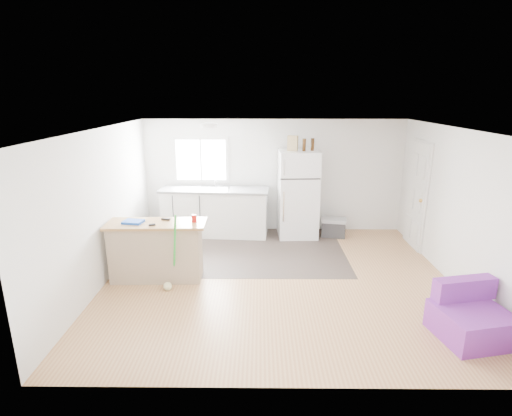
{
  "coord_description": "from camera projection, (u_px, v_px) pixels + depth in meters",
  "views": [
    {
      "loc": [
        -0.3,
        -5.92,
        2.89
      ],
      "look_at": [
        -0.37,
        0.7,
        1.0
      ],
      "focal_mm": 28.0,
      "sensor_mm": 36.0,
      "label": 1
    }
  ],
  "objects": [
    {
      "name": "kitchen_cabinets",
      "position": [
        215.0,
        211.0,
        8.42
      ],
      "size": [
        2.29,
        0.85,
        1.29
      ],
      "rotation": [
        0.0,
        0.0,
        -0.07
      ],
      "color": "white",
      "rests_on": "floor"
    },
    {
      "name": "bottle_right",
      "position": [
        313.0,
        144.0,
        7.96
      ],
      "size": [
        0.08,
        0.08,
        0.25
      ],
      "primitive_type": "cylinder",
      "rotation": [
        0.0,
        0.0,
        0.23
      ],
      "color": "#3A200A",
      "rests_on": "refrigerator"
    },
    {
      "name": "interior_door",
      "position": [
        417.0,
        195.0,
        7.66
      ],
      "size": [
        0.11,
        0.92,
        2.1
      ],
      "color": "white",
      "rests_on": "right_wall"
    },
    {
      "name": "blue_tray",
      "position": [
        133.0,
        222.0,
        6.24
      ],
      "size": [
        0.33,
        0.27,
        0.04
      ],
      "primitive_type": "cube",
      "rotation": [
        0.0,
        0.0,
        -0.18
      ],
      "color": "blue",
      "rests_on": "peninsula"
    },
    {
      "name": "purple_seat",
      "position": [
        471.0,
        318.0,
        4.9
      ],
      "size": [
        0.94,
        0.91,
        0.66
      ],
      "rotation": [
        0.0,
        0.0,
        0.2
      ],
      "color": "#7C2E96",
      "rests_on": "floor"
    },
    {
      "name": "cardboard_box",
      "position": [
        293.0,
        143.0,
        7.94
      ],
      "size": [
        0.22,
        0.16,
        0.3
      ],
      "primitive_type": "cube",
      "rotation": [
        0.0,
        0.0,
        -0.33
      ],
      "color": "tan",
      "rests_on": "refrigerator"
    },
    {
      "name": "peninsula",
      "position": [
        157.0,
        250.0,
        6.39
      ],
      "size": [
        1.56,
        0.63,
        0.95
      ],
      "rotation": [
        0.0,
        0.0,
        0.03
      ],
      "color": "tan",
      "rests_on": "floor"
    },
    {
      "name": "cleaner_jug",
      "position": [
        172.0,
        271.0,
        6.43
      ],
      "size": [
        0.15,
        0.11,
        0.33
      ],
      "rotation": [
        0.0,
        0.0,
        -0.05
      ],
      "color": "silver",
      "rests_on": "floor"
    },
    {
      "name": "tool_a",
      "position": [
        166.0,
        219.0,
        6.38
      ],
      "size": [
        0.15,
        0.09,
        0.03
      ],
      "primitive_type": "cube",
      "rotation": [
        0.0,
        0.0,
        -0.27
      ],
      "color": "black",
      "rests_on": "peninsula"
    },
    {
      "name": "tool_b",
      "position": [
        152.0,
        225.0,
        6.11
      ],
      "size": [
        0.11,
        0.07,
        0.03
      ],
      "primitive_type": "cube",
      "rotation": [
        0.0,
        0.0,
        0.36
      ],
      "color": "black",
      "rests_on": "peninsula"
    },
    {
      "name": "ceiling_fixture",
      "position": [
        209.0,
        126.0,
        7.0
      ],
      "size": [
        0.3,
        0.3,
        0.07
      ],
      "primitive_type": "cylinder",
      "color": "white",
      "rests_on": "ceiling"
    },
    {
      "name": "cooler",
      "position": [
        333.0,
        227.0,
        8.39
      ],
      "size": [
        0.56,
        0.43,
        0.39
      ],
      "rotation": [
        0.0,
        0.0,
        -0.18
      ],
      "color": "#313134",
      "rests_on": "floor"
    },
    {
      "name": "vinyl_zone",
      "position": [
        238.0,
        250.0,
        7.69
      ],
      "size": [
        4.05,
        2.5,
        0.0
      ],
      "primitive_type": "cube",
      "color": "#332A26",
      "rests_on": "floor"
    },
    {
      "name": "window",
      "position": [
        201.0,
        160.0,
        8.46
      ],
      "size": [
        1.18,
        0.06,
        0.98
      ],
      "color": "white",
      "rests_on": "back_wall"
    },
    {
      "name": "bottle_left",
      "position": [
        304.0,
        145.0,
        7.89
      ],
      "size": [
        0.09,
        0.09,
        0.25
      ],
      "primitive_type": "cylinder",
      "rotation": [
        0.0,
        0.0,
        0.37
      ],
      "color": "#3A200A",
      "rests_on": "refrigerator"
    },
    {
      "name": "room",
      "position": [
        279.0,
        208.0,
        6.15
      ],
      "size": [
        5.51,
        5.01,
        2.41
      ],
      "color": "#A96F46",
      "rests_on": "ground"
    },
    {
      "name": "red_cup",
      "position": [
        194.0,
        218.0,
        6.27
      ],
      "size": [
        0.11,
        0.11,
        0.12
      ],
      "primitive_type": "cylinder",
      "rotation": [
        0.0,
        0.0,
        0.43
      ],
      "color": "red",
      "rests_on": "peninsula"
    },
    {
      "name": "mop",
      "position": [
        170.0,
        275.0,
        6.09
      ],
      "size": [
        0.27,
        0.33,
        1.22
      ],
      "rotation": [
        0.0,
        0.0,
        0.5
      ],
      "color": "green",
      "rests_on": "floor"
    },
    {
      "name": "refrigerator",
      "position": [
        298.0,
        194.0,
        8.26
      ],
      "size": [
        0.83,
        0.79,
        1.8
      ],
      "rotation": [
        0.0,
        0.0,
        0.04
      ],
      "color": "white",
      "rests_on": "floor"
    }
  ]
}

